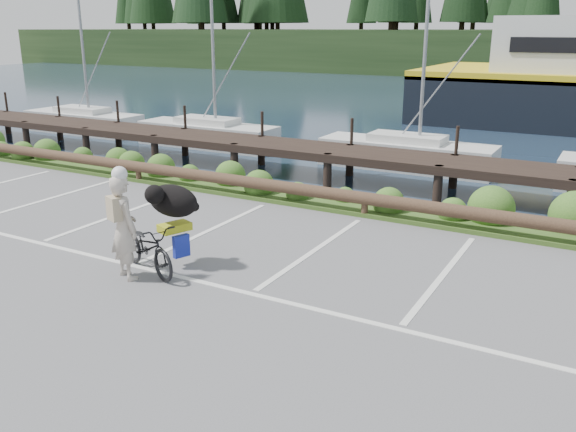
% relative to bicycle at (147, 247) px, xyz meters
% --- Properties ---
extents(ground, '(72.00, 72.00, 0.00)m').
position_rel_bicycle_xyz_m(ground, '(2.16, 0.47, -0.47)').
color(ground, '#575759').
extents(vegetation_strip, '(34.00, 1.60, 0.10)m').
position_rel_bicycle_xyz_m(vegetation_strip, '(2.16, 5.77, -0.42)').
color(vegetation_strip, '#3D5B21').
rests_on(vegetation_strip, ground).
extents(log_rail, '(32.00, 0.30, 0.60)m').
position_rel_bicycle_xyz_m(log_rail, '(2.16, 5.07, -0.47)').
color(log_rail, '#443021').
rests_on(log_rail, ground).
extents(bicycle, '(1.90, 1.23, 0.94)m').
position_rel_bicycle_xyz_m(bicycle, '(0.00, 0.00, 0.00)').
color(bicycle, black).
rests_on(bicycle, ground).
extents(cyclist, '(0.80, 0.66, 1.88)m').
position_rel_bicycle_xyz_m(cyclist, '(-0.15, -0.39, 0.47)').
color(cyclist, '#C0B2A2').
rests_on(cyclist, ground).
extents(dog, '(0.86, 1.16, 0.61)m').
position_rel_bicycle_xyz_m(dog, '(0.21, 0.54, 0.77)').
color(dog, black).
rests_on(dog, bicycle).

